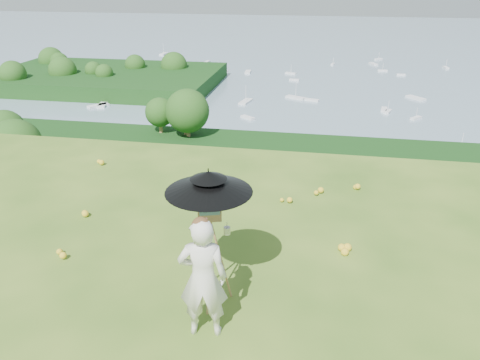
# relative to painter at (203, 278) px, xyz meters

# --- Properties ---
(ground) EXTENTS (14.00, 14.00, 0.00)m
(ground) POSITION_rel_painter_xyz_m (-1.76, -0.22, -0.83)
(ground) COLOR #3C631C
(ground) RESTS_ON ground
(forest_slope) EXTENTS (140.00, 56.00, 22.00)m
(forest_slope) POSITION_rel_painter_xyz_m (-1.76, 34.78, -29.83)
(forest_slope) COLOR #0E3610
(forest_slope) RESTS_ON bay_water
(shoreline_tier) EXTENTS (170.00, 28.00, 8.00)m
(shoreline_tier) POSITION_rel_painter_xyz_m (-1.76, 74.78, -36.83)
(shoreline_tier) COLOR gray
(shoreline_tier) RESTS_ON bay_water
(bay_water) EXTENTS (700.00, 700.00, 0.00)m
(bay_water) POSITION_rel_painter_xyz_m (-1.76, 239.78, -34.83)
(bay_water) COLOR #7094A0
(bay_water) RESTS_ON ground
(peninsula) EXTENTS (90.00, 60.00, 12.00)m
(peninsula) POSITION_rel_painter_xyz_m (-76.76, 154.78, -29.83)
(peninsula) COLOR #0E3610
(peninsula) RESTS_ON bay_water
(slope_trees) EXTENTS (110.00, 50.00, 6.00)m
(slope_trees) POSITION_rel_painter_xyz_m (-1.76, 34.78, -15.83)
(slope_trees) COLOR #1B5319
(slope_trees) RESTS_ON forest_slope
(harbor_town) EXTENTS (110.00, 22.00, 5.00)m
(harbor_town) POSITION_rel_painter_xyz_m (-1.76, 74.78, -30.33)
(harbor_town) COLOR silver
(harbor_town) RESTS_ON shoreline_tier
(moored_boats) EXTENTS (140.00, 140.00, 0.70)m
(moored_boats) POSITION_rel_painter_xyz_m (-14.26, 160.78, -34.48)
(moored_boats) COLOR white
(moored_boats) RESTS_ON bay_water
(wildflowers) EXTENTS (10.00, 10.50, 0.12)m
(wildflowers) POSITION_rel_painter_xyz_m (-1.76, 0.03, -0.77)
(wildflowers) COLOR yellow
(wildflowers) RESTS_ON ground
(painter) EXTENTS (0.65, 0.48, 1.65)m
(painter) POSITION_rel_painter_xyz_m (0.00, 0.00, 0.00)
(painter) COLOR silver
(painter) RESTS_ON ground
(field_easel) EXTENTS (0.76, 0.76, 1.60)m
(field_easel) POSITION_rel_painter_xyz_m (-0.05, 0.61, -0.02)
(field_easel) COLOR #91623C
(field_easel) RESTS_ON ground
(sun_umbrella) EXTENTS (1.43, 1.43, 0.69)m
(sun_umbrella) POSITION_rel_painter_xyz_m (-0.06, 0.64, 0.84)
(sun_umbrella) COLOR black
(sun_umbrella) RESTS_ON field_easel
(painter_cap) EXTENTS (0.25, 0.28, 0.10)m
(painter_cap) POSITION_rel_painter_xyz_m (0.00, 0.00, 0.78)
(painter_cap) COLOR #BF686E
(painter_cap) RESTS_ON painter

